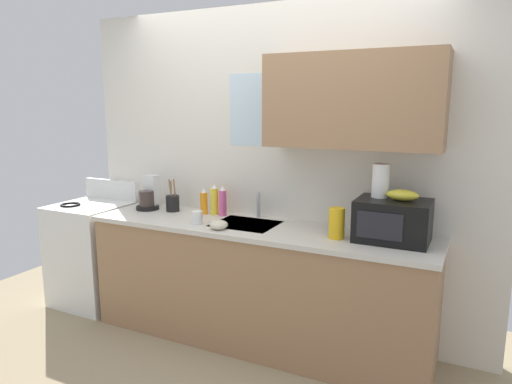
% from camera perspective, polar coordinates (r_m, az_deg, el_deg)
% --- Properties ---
extents(kitchen_wall_assembly, '(3.35, 0.42, 2.50)m').
position_cam_1_polar(kitchen_wall_assembly, '(3.50, 4.23, 4.19)').
color(kitchen_wall_assembly, silver).
rests_on(kitchen_wall_assembly, ground).
extents(counter_unit, '(2.58, 0.63, 0.90)m').
position_cam_1_polar(counter_unit, '(3.51, -0.02, -11.19)').
color(counter_unit, '#9E7551').
rests_on(counter_unit, ground).
extents(sink_faucet, '(0.03, 0.03, 0.20)m').
position_cam_1_polar(sink_faucet, '(3.59, 0.32, -1.59)').
color(sink_faucet, '#B2B5BA').
rests_on(sink_faucet, counter_unit).
extents(stove_range, '(0.60, 0.60, 1.08)m').
position_cam_1_polar(stove_range, '(4.43, -19.48, -7.07)').
color(stove_range, white).
rests_on(stove_range, ground).
extents(microwave, '(0.46, 0.35, 0.27)m').
position_cam_1_polar(microwave, '(3.09, 16.51, -3.39)').
color(microwave, black).
rests_on(microwave, counter_unit).
extents(banana_bunch, '(0.20, 0.11, 0.07)m').
position_cam_1_polar(banana_bunch, '(3.05, 17.62, -0.38)').
color(banana_bunch, gold).
rests_on(banana_bunch, microwave).
extents(paper_towel_roll, '(0.11, 0.11, 0.22)m').
position_cam_1_polar(paper_towel_roll, '(3.11, 15.11, 1.37)').
color(paper_towel_roll, white).
rests_on(paper_towel_roll, microwave).
extents(coffee_maker, '(0.19, 0.21, 0.28)m').
position_cam_1_polar(coffee_maker, '(3.99, -13.03, -0.55)').
color(coffee_maker, black).
rests_on(coffee_maker, counter_unit).
extents(dish_soap_bottle_pink, '(0.06, 0.06, 0.24)m').
position_cam_1_polar(dish_soap_bottle_pink, '(3.65, -4.13, -1.20)').
color(dish_soap_bottle_pink, '#E55999').
rests_on(dish_soap_bottle_pink, counter_unit).
extents(dish_soap_bottle_yellow, '(0.06, 0.06, 0.25)m').
position_cam_1_polar(dish_soap_bottle_yellow, '(3.70, -5.16, -0.99)').
color(dish_soap_bottle_yellow, yellow).
rests_on(dish_soap_bottle_yellow, counter_unit).
extents(dish_soap_bottle_orange, '(0.06, 0.06, 0.21)m').
position_cam_1_polar(dish_soap_bottle_orange, '(3.73, -6.45, -1.22)').
color(dish_soap_bottle_orange, orange).
rests_on(dish_soap_bottle_orange, counter_unit).
extents(cereal_canister, '(0.10, 0.10, 0.20)m').
position_cam_1_polar(cereal_canister, '(3.08, 9.92, -3.81)').
color(cereal_canister, gold).
rests_on(cereal_canister, counter_unit).
extents(mug_white, '(0.08, 0.08, 0.09)m').
position_cam_1_polar(mug_white, '(3.43, -7.28, -3.14)').
color(mug_white, white).
rests_on(mug_white, counter_unit).
extents(utensil_crock, '(0.11, 0.11, 0.27)m').
position_cam_1_polar(utensil_crock, '(3.87, -10.24, -1.32)').
color(utensil_crock, black).
rests_on(utensil_crock, counter_unit).
extents(small_bowl, '(0.13, 0.13, 0.06)m').
position_cam_1_polar(small_bowl, '(3.28, -4.62, -4.05)').
color(small_bowl, beige).
rests_on(small_bowl, counter_unit).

